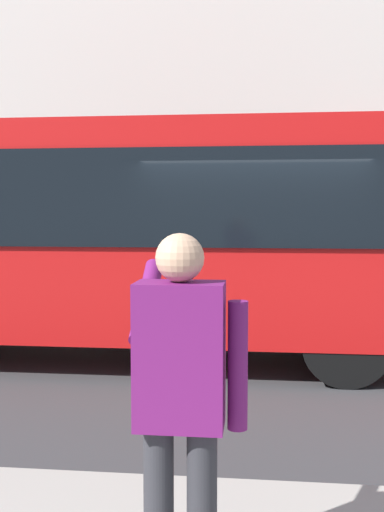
# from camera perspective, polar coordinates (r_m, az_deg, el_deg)

# --- Properties ---
(ground_plane) EXTENTS (60.00, 60.00, 0.00)m
(ground_plane) POSITION_cam_1_polar(r_m,az_deg,el_deg) (7.68, 5.85, -10.46)
(ground_plane) COLOR #38383A
(building_facade_far) EXTENTS (28.00, 1.55, 12.00)m
(building_facade_far) POSITION_cam_1_polar(r_m,az_deg,el_deg) (14.79, 6.34, 20.08)
(building_facade_far) COLOR beige
(building_facade_far) RESTS_ON ground_plane
(red_bus) EXTENTS (9.05, 2.54, 3.08)m
(red_bus) POSITION_cam_1_polar(r_m,az_deg,el_deg) (8.07, -8.35, 2.33)
(red_bus) COLOR red
(red_bus) RESTS_ON ground_plane
(pedestrian_photographer) EXTENTS (0.53, 0.52, 1.70)m
(pedestrian_photographer) POSITION_cam_1_polar(r_m,az_deg,el_deg) (2.78, -1.05, -12.54)
(pedestrian_photographer) COLOR #2D2D33
(pedestrian_photographer) RESTS_ON sidewalk_curb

